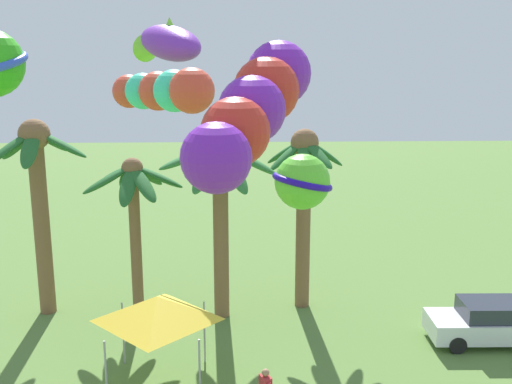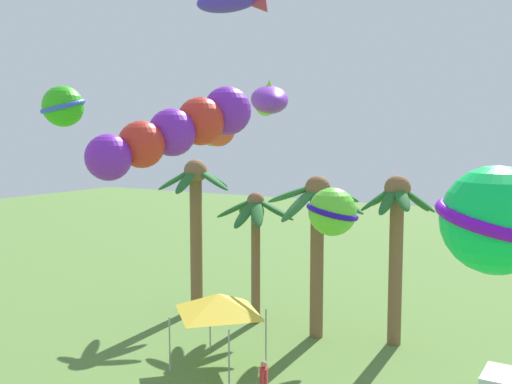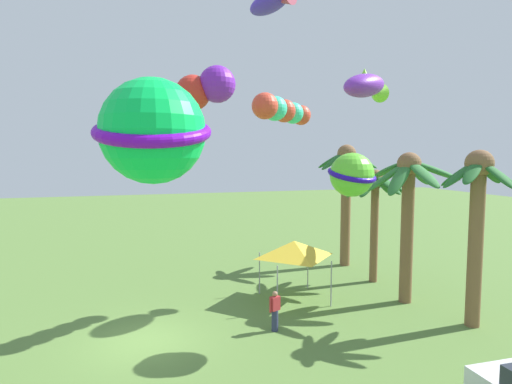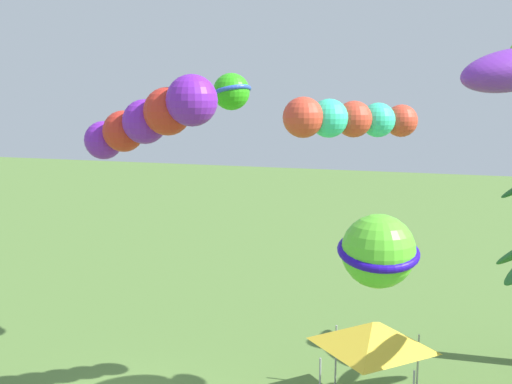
{
  "view_description": "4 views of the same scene",
  "coord_description": "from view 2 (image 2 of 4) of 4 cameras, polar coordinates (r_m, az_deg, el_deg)",
  "views": [
    {
      "loc": [
        -0.23,
        -9.45,
        9.7
      ],
      "look_at": [
        0.27,
        5.29,
        6.36
      ],
      "focal_mm": 41.78,
      "sensor_mm": 36.0,
      "label": 1
    },
    {
      "loc": [
        9.3,
        -10.57,
        8.77
      ],
      "look_at": [
        -0.03,
        5.37,
        6.92
      ],
      "focal_mm": 40.85,
      "sensor_mm": 36.0,
      "label": 2
    },
    {
      "loc": [
        15.62,
        -0.43,
        6.88
      ],
      "look_at": [
        -0.21,
        4.39,
        5.43
      ],
      "focal_mm": 29.64,
      "sensor_mm": 36.0,
      "label": 3
    },
    {
      "loc": [
        14.98,
        8.88,
        9.61
      ],
      "look_at": [
        0.2,
        4.24,
        7.06
      ],
      "focal_mm": 43.09,
      "sensor_mm": 36.0,
      "label": 4
    }
  ],
  "objects": [
    {
      "name": "palm_tree_0",
      "position": [
        24.9,
        6.04,
        -2.67
      ],
      "size": [
        4.45,
        4.01,
        7.01
      ],
      "color": "brown",
      "rests_on": "ground"
    },
    {
      "name": "palm_tree_1",
      "position": [
        28.77,
        -5.93,
        -1.3
      ],
      "size": [
        3.61,
        3.7,
        7.52
      ],
      "color": "brown",
      "rests_on": "ground"
    },
    {
      "name": "palm_tree_2",
      "position": [
        24.61,
        13.6,
        -3.21
      ],
      "size": [
        3.12,
        3.21,
        7.09
      ],
      "color": "brown",
      "rests_on": "ground"
    },
    {
      "name": "palm_tree_3",
      "position": [
        26.78,
        -0.02,
        -3.11
      ],
      "size": [
        3.76,
        3.48,
        6.11
      ],
      "color": "brown",
      "rests_on": "ground"
    },
    {
      "name": "spectator_0",
      "position": [
        19.52,
        0.77,
        -18.32
      ],
      "size": [
        0.36,
        0.52,
        1.59
      ],
      "color": "#2D3351",
      "rests_on": "ground"
    },
    {
      "name": "festival_tent",
      "position": [
        22.12,
        -3.69,
        -10.83
      ],
      "size": [
        2.86,
        2.86,
        2.85
      ],
      "color": "#9E9EA3",
      "rests_on": "ground"
    },
    {
      "name": "kite_tube_0",
      "position": [
        20.26,
        -4.01,
        5.95
      ],
      "size": [
        2.96,
        3.47,
        1.17
      ],
      "color": "#E5472F"
    },
    {
      "name": "kite_tube_1",
      "position": [
        14.97,
        -7.49,
        6.09
      ],
      "size": [
        2.38,
        4.48,
        2.37
      ],
      "color": "purple"
    },
    {
      "name": "kite_fish_2",
      "position": [
        24.2,
        1.28,
        8.98
      ],
      "size": [
        3.01,
        3.6,
        1.59
      ],
      "color": "purple"
    },
    {
      "name": "kite_ball_3",
      "position": [
        19.8,
        7.49,
        -1.93
      ],
      "size": [
        2.29,
        2.29,
        1.64
      ],
      "color": "#60D131"
    },
    {
      "name": "kite_ball_4",
      "position": [
        18.72,
        -18.38,
        7.97
      ],
      "size": [
        1.88,
        1.87,
        1.25
      ],
      "color": "green"
    },
    {
      "name": "kite_fish_5",
      "position": [
        19.17,
        -2.37,
        18.23
      ],
      "size": [
        2.4,
        1.79,
        1.0
      ],
      "color": "#472DC2"
    },
    {
      "name": "kite_ball_6",
      "position": [
        10.78,
        22.44,
        -2.55
      ],
      "size": [
        2.36,
        2.36,
        1.88
      ],
      "color": "#0BD553"
    }
  ]
}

